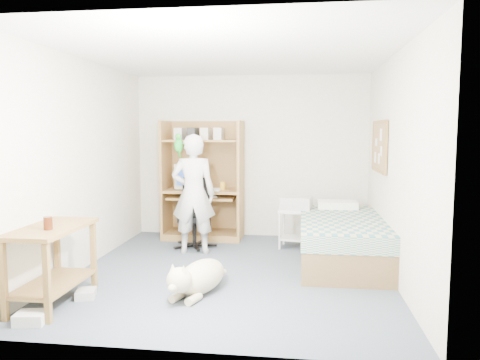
{
  "coord_description": "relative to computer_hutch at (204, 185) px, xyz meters",
  "views": [
    {
      "loc": [
        0.78,
        -5.27,
        1.65
      ],
      "look_at": [
        0.04,
        0.36,
        1.05
      ],
      "focal_mm": 35.0,
      "sensor_mm": 36.0,
      "label": 1
    }
  ],
  "objects": [
    {
      "name": "floor",
      "position": [
        0.7,
        -1.74,
        -0.82
      ],
      "size": [
        4.0,
        4.0,
        0.0
      ],
      "primitive_type": "plane",
      "color": "#434D5C",
      "rests_on": "ground"
    },
    {
      "name": "crt_monitor",
      "position": [
        -0.19,
        0.01,
        0.14
      ],
      "size": [
        0.44,
        0.46,
        0.38
      ],
      "rotation": [
        0.0,
        0.0,
        -0.11
      ],
      "color": "beige",
      "rests_on": "computer_hutch"
    },
    {
      "name": "side_desk",
      "position": [
        -0.85,
        -2.94,
        -0.33
      ],
      "size": [
        0.5,
        1.0,
        0.75
      ],
      "color": "brown",
      "rests_on": "floor"
    },
    {
      "name": "printer_cart",
      "position": [
        1.42,
        -0.48,
        -0.46
      ],
      "size": [
        0.51,
        0.43,
        0.55
      ],
      "rotation": [
        0.0,
        0.0,
        -0.16
      ],
      "color": "silver",
      "rests_on": "floor"
    },
    {
      "name": "ceiling",
      "position": [
        0.7,
        -1.74,
        1.68
      ],
      "size": [
        3.6,
        4.0,
        0.02
      ],
      "primitive_type": "cube",
      "color": "white",
      "rests_on": "wall_back"
    },
    {
      "name": "floor_box_b",
      "position": [
        -0.62,
        -2.75,
        -0.78
      ],
      "size": [
        0.24,
        0.26,
        0.08
      ],
      "primitive_type": "cube",
      "rotation": [
        0.0,
        0.0,
        0.29
      ],
      "color": "#B4B4AF",
      "rests_on": "floor"
    },
    {
      "name": "drink_glass",
      "position": [
        -0.8,
        -3.07,
        -0.01
      ],
      "size": [
        0.08,
        0.08,
        0.12
      ],
      "primitive_type": "cylinder",
      "color": "#3D1809",
      "rests_on": "side_desk"
    },
    {
      "name": "corkboard",
      "position": [
        2.47,
        -0.84,
        0.63
      ],
      "size": [
        0.04,
        0.94,
        0.66
      ],
      "color": "olive",
      "rests_on": "wall_right"
    },
    {
      "name": "wall_back",
      "position": [
        0.7,
        0.26,
        0.43
      ],
      "size": [
        3.6,
        0.02,
        2.5
      ],
      "primitive_type": "cube",
      "color": "beige",
      "rests_on": "floor"
    },
    {
      "name": "keyboard",
      "position": [
        0.04,
        -0.16,
        -0.15
      ],
      "size": [
        0.46,
        0.18,
        0.03
      ],
      "primitive_type": "cube",
      "rotation": [
        0.0,
        0.0,
        -0.05
      ],
      "color": "beige",
      "rests_on": "computer_hutch"
    },
    {
      "name": "computer_hutch",
      "position": [
        0.0,
        0.0,
        0.0
      ],
      "size": [
        1.2,
        0.63,
        1.8
      ],
      "color": "brown",
      "rests_on": "floor"
    },
    {
      "name": "wall_left",
      "position": [
        -1.1,
        -1.74,
        0.43
      ],
      "size": [
        0.02,
        4.0,
        2.5
      ],
      "primitive_type": "cube",
      "color": "beige",
      "rests_on": "floor"
    },
    {
      "name": "dog",
      "position": [
        0.47,
        -2.5,
        -0.64
      ],
      "size": [
        0.56,
        1.05,
        0.4
      ],
      "rotation": [
        0.0,
        0.0,
        -0.33
      ],
      "color": "#CDB989",
      "rests_on": "floor"
    },
    {
      "name": "floor_box_a",
      "position": [
        -0.8,
        -3.41,
        -0.77
      ],
      "size": [
        0.28,
        0.24,
        0.1
      ],
      "primitive_type": "cube",
      "rotation": [
        0.0,
        0.0,
        0.16
      ],
      "color": "white",
      "rests_on": "floor"
    },
    {
      "name": "person",
      "position": [
        0.05,
        -0.9,
        -0.02
      ],
      "size": [
        0.62,
        0.44,
        1.61
      ],
      "primitive_type": "imported",
      "rotation": [
        0.0,
        0.0,
        3.23
      ],
      "color": "silver",
      "rests_on": "floor"
    },
    {
      "name": "bed",
      "position": [
        2.0,
        -1.12,
        -0.53
      ],
      "size": [
        1.02,
        2.02,
        0.66
      ],
      "color": "brown",
      "rests_on": "floor"
    },
    {
      "name": "office_chair",
      "position": [
        -0.01,
        -0.6,
        -0.48
      ],
      "size": [
        0.55,
        0.55,
        0.97
      ],
      "rotation": [
        0.0,
        0.0,
        0.09
      ],
      "color": "black",
      "rests_on": "floor"
    },
    {
      "name": "parrot",
      "position": [
        -0.15,
        -0.89,
        0.65
      ],
      "size": [
        0.12,
        0.21,
        0.33
      ],
      "rotation": [
        0.0,
        0.0,
        0.09
      ],
      "color": "#159225",
      "rests_on": "person"
    },
    {
      "name": "wall_right",
      "position": [
        2.5,
        -1.74,
        0.43
      ],
      "size": [
        0.02,
        4.0,
        2.5
      ],
      "primitive_type": "cube",
      "color": "beige",
      "rests_on": "floor"
    },
    {
      "name": "pencil_cup",
      "position": [
        0.31,
        -0.09,
        -0.0
      ],
      "size": [
        0.08,
        0.08,
        0.12
      ],
      "primitive_type": "cylinder",
      "color": "gold",
      "rests_on": "computer_hutch"
    },
    {
      "name": "printer",
      "position": [
        1.42,
        -0.48,
        -0.18
      ],
      "size": [
        0.47,
        0.38,
        0.18
      ],
      "primitive_type": "cube",
      "rotation": [
        0.0,
        0.0,
        -0.16
      ],
      "color": "#ACABA7",
      "rests_on": "printer_cart"
    }
  ]
}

